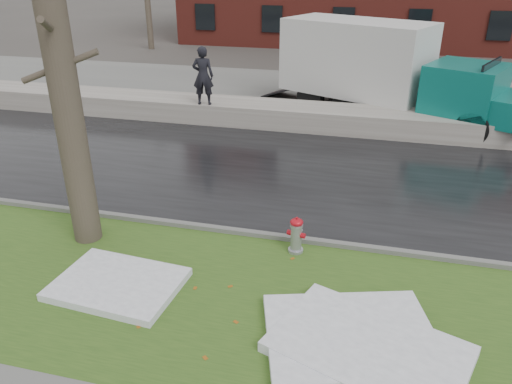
% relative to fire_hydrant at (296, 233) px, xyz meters
% --- Properties ---
extents(ground, '(120.00, 120.00, 0.00)m').
position_rel_fire_hydrant_xyz_m(ground, '(-1.07, -0.60, -0.46)').
color(ground, '#47423D').
rests_on(ground, ground).
extents(verge, '(60.00, 4.50, 0.04)m').
position_rel_fire_hydrant_xyz_m(verge, '(-1.07, -1.85, -0.44)').
color(verge, '#2B4C19').
rests_on(verge, ground).
extents(road, '(60.00, 7.00, 0.03)m').
position_rel_fire_hydrant_xyz_m(road, '(-1.07, 3.90, -0.44)').
color(road, black).
rests_on(road, ground).
extents(parking_lot, '(60.00, 9.00, 0.03)m').
position_rel_fire_hydrant_xyz_m(parking_lot, '(-1.07, 12.40, -0.44)').
color(parking_lot, slate).
rests_on(parking_lot, ground).
extents(curb, '(60.00, 0.15, 0.14)m').
position_rel_fire_hydrant_xyz_m(curb, '(-1.07, 0.40, -0.39)').
color(curb, slate).
rests_on(curb, ground).
extents(snowbank, '(60.00, 1.60, 0.75)m').
position_rel_fire_hydrant_xyz_m(snowbank, '(-1.07, 8.10, -0.08)').
color(snowbank, '#A19B93').
rests_on(snowbank, ground).
extents(fire_hydrant, '(0.39, 0.35, 0.78)m').
position_rel_fire_hydrant_xyz_m(fire_hydrant, '(0.00, 0.00, 0.00)').
color(fire_hydrant, '#96989D').
rests_on(fire_hydrant, verge).
extents(tree, '(1.42, 1.64, 7.01)m').
position_rel_fire_hydrant_xyz_m(tree, '(-4.37, -0.53, 3.11)').
color(tree, brown).
rests_on(tree, verge).
extents(box_truck, '(9.82, 5.61, 3.35)m').
position_rel_fire_hydrant_xyz_m(box_truck, '(1.31, 10.04, 1.31)').
color(box_truck, black).
rests_on(box_truck, ground).
extents(worker, '(0.79, 0.58, 1.97)m').
position_rel_fire_hydrant_xyz_m(worker, '(-4.57, 7.50, 1.28)').
color(worker, black).
rests_on(worker, snowbank).
extents(snow_patch_near, '(3.07, 2.66, 0.16)m').
position_rel_fire_hydrant_xyz_m(snow_patch_near, '(1.28, -2.34, -0.34)').
color(snow_patch_near, white).
rests_on(snow_patch_near, verge).
extents(snow_patch_far, '(2.32, 1.77, 0.14)m').
position_rel_fire_hydrant_xyz_m(snow_patch_far, '(-2.90, -1.98, -0.35)').
color(snow_patch_far, white).
rests_on(snow_patch_far, verge).
extents(snow_patch_side, '(3.25, 2.66, 0.18)m').
position_rel_fire_hydrant_xyz_m(snow_patch_side, '(1.56, -2.57, -0.33)').
color(snow_patch_side, white).
rests_on(snow_patch_side, verge).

